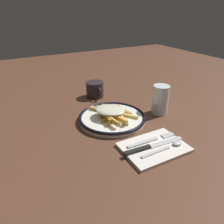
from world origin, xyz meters
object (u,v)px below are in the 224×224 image
plate (112,118)px  coffee_mug (95,89)px  knife (149,147)px  water_glass (160,100)px  fork (152,140)px  fries_heap (112,112)px  napkin (154,147)px  spoon (169,147)px

plate → coffee_mug: (-0.25, 0.04, 0.02)m
knife → water_glass: bearing=133.4°
fork → coffee_mug: 0.44m
fries_heap → fork: size_ratio=1.10×
napkin → knife: knife is taller
coffee_mug → fries_heap: bearing=-10.2°
napkin → knife: (-0.00, -0.02, 0.01)m
napkin → coffee_mug: bearing=178.0°
plate → fork: (0.19, 0.04, 0.00)m
napkin → water_glass: (-0.18, 0.18, 0.05)m
napkin → knife: bearing=-93.7°
fries_heap → spoon: 0.26m
fries_heap → plate: bearing=43.7°
spoon → coffee_mug: 0.50m
fries_heap → spoon: (0.25, 0.06, -0.02)m
knife → spoon: 0.06m
fork → water_glass: (-0.16, 0.16, 0.05)m
coffee_mug → fork: bearing=-0.5°
coffee_mug → plate: bearing=-9.9°
fork → water_glass: bearing=133.9°
spoon → coffee_mug: (-0.50, -0.02, 0.02)m
plate → napkin: (0.22, 0.03, -0.01)m
plate → fork: size_ratio=1.45×
napkin → fries_heap: bearing=-172.7°
spoon → fork: bearing=-157.8°
plate → knife: (0.22, 0.01, 0.00)m
napkin → spoon: size_ratio=1.29×
plate → knife: bearing=2.2°
fork → knife: size_ratio=0.84×
water_glass → coffee_mug: size_ratio=1.09×
coffee_mug → knife: bearing=-4.3°
plate → water_glass: 0.21m
plate → fries_heap: bearing=-136.3°
plate → fork: bearing=11.5°
napkin → coffee_mug: (-0.47, 0.02, 0.03)m
coffee_mug → napkin: bearing=-2.0°
knife → spoon: (0.03, 0.05, 0.00)m
water_glass → knife: bearing=-46.6°
plate → knife: plate is taller
napkin → water_glass: size_ratio=1.66×
fries_heap → knife: (0.22, 0.01, -0.02)m
napkin → coffee_mug: coffee_mug is taller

